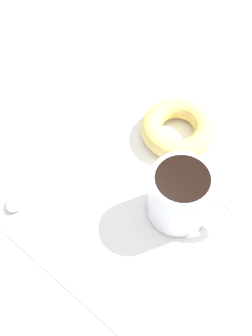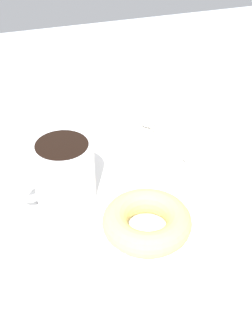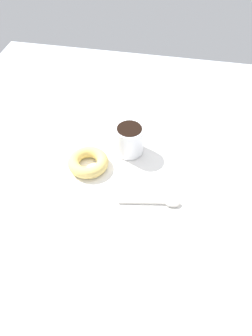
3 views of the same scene
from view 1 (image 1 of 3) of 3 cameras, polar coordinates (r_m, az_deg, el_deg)
name	(u,v)px [view 1 (image 1 of 3)]	position (r cm, az deg, el deg)	size (l,w,h in cm)	color
ground_plane	(129,190)	(63.90, 0.34, -2.73)	(120.00, 120.00, 2.00)	#B2BCC6
napkin	(126,177)	(63.67, 0.00, -1.05)	(32.85, 32.85, 0.30)	white
coffee_cup	(181,195)	(57.71, 6.77, -3.28)	(10.61, 7.75, 7.96)	white
donut	(178,129)	(66.69, 6.34, 4.81)	(10.56, 10.56, 3.01)	#E5C66B
spoon	(28,189)	(63.37, -11.83, -2.53)	(3.93, 14.75, 0.90)	#B7B2A8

